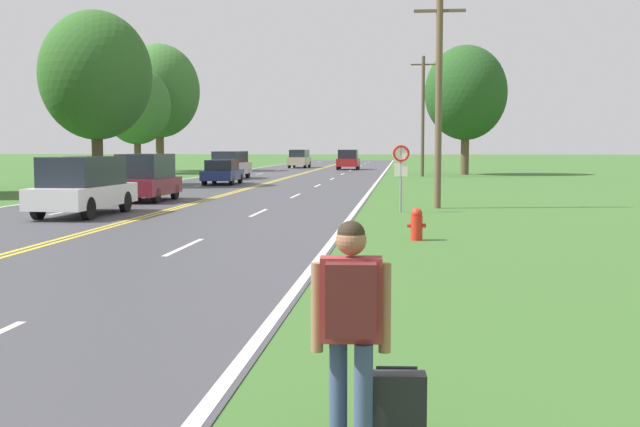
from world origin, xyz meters
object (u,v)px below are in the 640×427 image
object	(u,v)px
car_dark_blue_sedan_mid_far	(222,172)
car_champagne_van_horizon	(299,158)
car_maroon_van_mid_near	(146,177)
suitcase	(396,410)
tree_right_cluster	(466,93)
car_silver_van_receding	(230,164)
tree_mid_treeline	(137,106)
car_red_van_distant	(348,159)
hitchhiker_person	(351,313)
tree_behind_sign	(159,91)
traffic_sign	(401,161)
tree_left_verge	(96,76)
car_white_van_approaching	(83,185)
fire_hydrant	(417,224)

from	to	relation	value
car_dark_blue_sedan_mid_far	car_champagne_van_horizon	bearing A→B (deg)	-0.70
car_maroon_van_mid_near	car_champagne_van_horizon	size ratio (longest dim) A/B	0.81
suitcase	tree_right_cluster	bearing A→B (deg)	-8.43
car_dark_blue_sedan_mid_far	car_silver_van_receding	size ratio (longest dim) A/B	0.84
tree_mid_treeline	car_red_van_distant	bearing A→B (deg)	37.35
tree_right_cluster	car_silver_van_receding	bearing A→B (deg)	-149.98
tree_right_cluster	hitchhiker_person	bearing A→B (deg)	-95.01
tree_behind_sign	tree_mid_treeline	world-z (taller)	tree_behind_sign
hitchhiker_person	car_dark_blue_sedan_mid_far	world-z (taller)	hitchhiker_person
suitcase	tree_mid_treeline	xyz separation A→B (m)	(-20.95, 55.77, 5.06)
traffic_sign	car_red_van_distant	distance (m)	47.10
tree_mid_treeline	car_maroon_van_mid_near	distance (m)	32.64
car_maroon_van_mid_near	car_dark_blue_sedan_mid_far	distance (m)	13.98
car_champagne_van_horizon	tree_right_cluster	bearing A→B (deg)	-137.56
tree_left_verge	car_champagne_van_horizon	bearing A→B (deg)	80.37
hitchhiker_person	tree_left_verge	size ratio (longest dim) A/B	0.18
car_white_van_approaching	tree_behind_sign	bearing A→B (deg)	15.74
tree_mid_treeline	hitchhiker_person	bearing A→B (deg)	-69.76
car_maroon_van_mid_near	car_red_van_distant	world-z (taller)	car_maroon_van_mid_near
hitchhiker_person	traffic_sign	world-z (taller)	traffic_sign
traffic_sign	tree_behind_sign	distance (m)	46.44
hitchhiker_person	car_red_van_distant	xyz separation A→B (m)	(-4.78, 68.02, -0.08)
tree_behind_sign	tree_left_verge	bearing A→B (deg)	-80.09
car_maroon_van_mid_near	tree_left_verge	bearing A→B (deg)	30.25
car_maroon_van_mid_near	fire_hydrant	bearing A→B (deg)	-138.56
fire_hydrant	tree_right_cluster	size ratio (longest dim) A/B	0.08
car_dark_blue_sedan_mid_far	tree_behind_sign	bearing A→B (deg)	24.46
suitcase	tree_right_cluster	xyz separation A→B (m)	(4.62, 56.26, 5.91)
tree_left_verge	tree_behind_sign	world-z (taller)	tree_behind_sign
fire_hydrant	car_dark_blue_sedan_mid_far	xyz separation A→B (m)	(-10.67, 26.14, 0.33)
car_white_van_approaching	car_maroon_van_mid_near	xyz separation A→B (m)	(-0.13, 6.61, -0.01)
car_silver_van_receding	tree_behind_sign	bearing A→B (deg)	34.75
tree_mid_treeline	car_dark_blue_sedan_mid_far	xyz separation A→B (m)	(10.62, -16.54, -4.62)
tree_left_verge	car_red_van_distant	distance (m)	33.81
fire_hydrant	car_dark_blue_sedan_mid_far	distance (m)	28.23
tree_left_verge	car_white_van_approaching	size ratio (longest dim) A/B	1.97
hitchhiker_person	car_silver_van_receding	bearing A→B (deg)	9.67
tree_mid_treeline	car_silver_van_receding	distance (m)	13.62
car_maroon_van_mid_near	suitcase	bearing A→B (deg)	-157.49
traffic_sign	car_champagne_van_horizon	xyz separation A→B (m)	(-10.29, 52.32, -0.75)
car_silver_van_receding	car_champagne_van_horizon	size ratio (longest dim) A/B	0.97
car_maroon_van_mid_near	traffic_sign	bearing A→B (deg)	-112.10
tree_left_verge	car_red_van_distant	bearing A→B (deg)	69.86
car_dark_blue_sedan_mid_far	car_red_van_distant	world-z (taller)	car_red_van_distant
car_silver_van_receding	tree_left_verge	bearing A→B (deg)	156.76
suitcase	tree_mid_treeline	world-z (taller)	tree_mid_treeline
tree_left_verge	tree_mid_treeline	size ratio (longest dim) A/B	1.13
car_white_van_approaching	traffic_sign	bearing A→B (deg)	-75.03
fire_hydrant	tree_left_verge	size ratio (longest dim) A/B	0.08
traffic_sign	car_maroon_van_mid_near	xyz separation A→B (m)	(-10.14, 4.22, -0.73)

